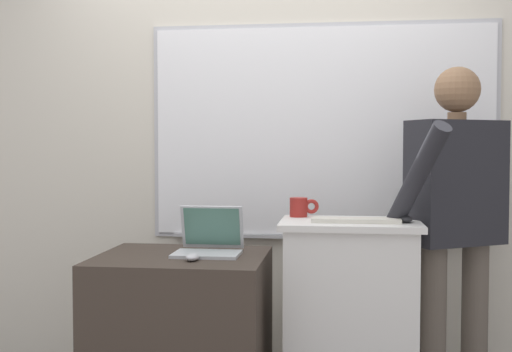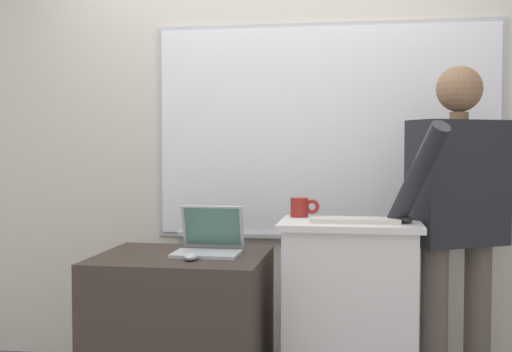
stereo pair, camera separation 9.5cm
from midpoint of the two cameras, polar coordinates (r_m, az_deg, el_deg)
back_wall at (r=3.79m, az=1.93°, el=3.08°), size 6.40×0.17×2.63m
lectern_podium at (r=3.16m, az=9.19°, el=-12.40°), size 0.66×0.45×0.94m
side_desk at (r=3.18m, az=-5.74°, el=-13.85°), size 0.80×0.67×0.77m
person_presenter at (r=3.28m, az=18.30°, el=-2.86°), size 0.63×0.72×1.68m
laptop at (r=3.12m, az=-3.30°, el=-5.74°), size 0.31×0.28×0.23m
wireless_keyboard at (r=3.02m, az=9.72°, el=-3.92°), size 0.41×0.12×0.02m
computer_mouse_by_laptop at (r=2.94m, az=-4.86°, el=-7.16°), size 0.06×0.10×0.03m
computer_mouse_by_keyboard at (r=3.05m, az=14.08°, el=-3.77°), size 0.06×0.10×0.03m
coffee_mug at (r=3.23m, az=4.85°, el=-2.78°), size 0.15×0.09×0.10m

